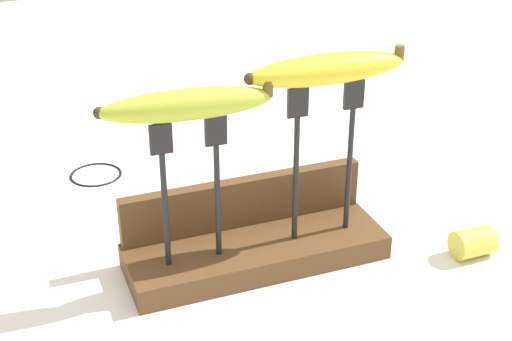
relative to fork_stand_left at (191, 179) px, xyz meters
The scene contains 9 objects.
ground_plane 0.17m from the fork_stand_left, ahead, with size 3.00×3.00×0.00m, color white.
wooden_board 0.15m from the fork_stand_left, ahead, with size 0.33×0.11×0.03m, color brown.
board_backstop 0.13m from the fork_stand_left, 33.88° to the left, with size 0.32×0.02×0.07m, color brown.
fork_stand_left is the anchor object (origin of this frame).
fork_stand_right 0.17m from the fork_stand_left, ahead, with size 0.10×0.01×0.20m.
banana_raised_left 0.09m from the fork_stand_left, behind, with size 0.20×0.05×0.04m.
banana_raised_right 0.20m from the fork_stand_left, ahead, with size 0.20×0.05×0.04m.
banana_chunk_near 0.38m from the fork_stand_left, 12.06° to the right, with size 0.05×0.04×0.04m.
wire_coil 0.36m from the fork_stand_left, 101.15° to the left, with size 0.08×0.08×0.00m, color black.
Camera 1 is at (-0.29, -0.74, 0.54)m, focal length 52.13 mm.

